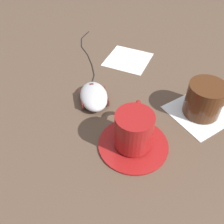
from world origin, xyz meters
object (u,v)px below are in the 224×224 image
object	(u,v)px
saucer	(133,144)
drinking_glass	(204,99)
coffee_cup	(134,129)
computer_mouse	(94,96)

from	to	relation	value
saucer	drinking_glass	distance (m)	0.19
saucer	coffee_cup	xyz separation A→B (m)	(-0.00, 0.00, 0.04)
coffee_cup	drinking_glass	world-z (taller)	coffee_cup
computer_mouse	drinking_glass	size ratio (longest dim) A/B	1.47
drinking_glass	coffee_cup	bearing A→B (deg)	-110.88
coffee_cup	computer_mouse	xyz separation A→B (m)	(-0.15, 0.04, -0.03)
coffee_cup	drinking_glass	bearing A→B (deg)	69.12
saucer	coffee_cup	world-z (taller)	coffee_cup
coffee_cup	saucer	bearing A→B (deg)	-36.49
coffee_cup	drinking_glass	distance (m)	0.19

